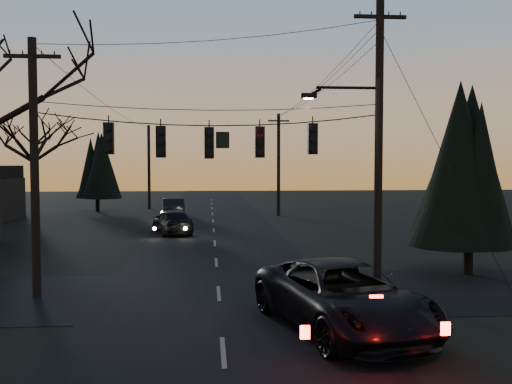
{
  "coord_description": "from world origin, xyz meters",
  "views": [
    {
      "loc": [
        -0.33,
        -9.17,
        4.47
      ],
      "look_at": [
        1.22,
        9.3,
        3.5
      ],
      "focal_mm": 40.0,
      "sensor_mm": 36.0,
      "label": 1
    }
  ],
  "objects": [
    {
      "name": "utility_pole_left",
      "position": [
        -6.0,
        10.0,
        0.0
      ],
      "size": [
        1.8,
        0.3,
        8.5
      ],
      "primitive_type": null,
      "color": "black",
      "rests_on": "ground"
    },
    {
      "name": "span_signal_assembly",
      "position": [
        -0.24,
        10.0,
        5.19
      ],
      "size": [
        11.5,
        0.44,
        1.65
      ],
      "color": "black",
      "rests_on": "ground"
    },
    {
      "name": "main_road",
      "position": [
        0.0,
        20.0,
        0.01
      ],
      "size": [
        8.0,
        120.0,
        0.02
      ],
      "primitive_type": "cube",
      "color": "black",
      "rests_on": "ground"
    },
    {
      "name": "evergreen_dist",
      "position": [
        -10.38,
        43.45,
        3.8
      ],
      "size": [
        3.68,
        3.68,
        6.41
      ],
      "color": "black",
      "rests_on": "ground"
    },
    {
      "name": "evergreen_right",
      "position": [
        9.99,
        12.58,
        4.18
      ],
      "size": [
        3.99,
        3.99,
        7.18
      ],
      "color": "black",
      "rests_on": "ground"
    },
    {
      "name": "utility_pole_far_r",
      "position": [
        5.5,
        38.0,
        0.0
      ],
      "size": [
        1.8,
        0.3,
        8.5
      ],
      "primitive_type": null,
      "color": "black",
      "rests_on": "ground"
    },
    {
      "name": "cross_road",
      "position": [
        0.0,
        10.0,
        0.01
      ],
      "size": [
        60.0,
        7.0,
        0.02
      ],
      "primitive_type": "cube",
      "color": "black",
      "rests_on": "ground"
    },
    {
      "name": "suv_near",
      "position": [
        3.2,
        5.48,
        0.9
      ],
      "size": [
        4.53,
        7.03,
        1.8
      ],
      "primitive_type": "imported",
      "rotation": [
        0.0,
        0.0,
        0.26
      ],
      "color": "black",
      "rests_on": "ground"
    },
    {
      "name": "sedan_oncoming_b",
      "position": [
        -3.2,
        37.15,
        0.78
      ],
      "size": [
        2.13,
        4.89,
        1.56
      ],
      "primitive_type": "imported",
      "rotation": [
        0.0,
        0.0,
        3.24
      ],
      "color": "black",
      "rests_on": "ground"
    },
    {
      "name": "bare_tree_dist",
      "position": [
        -12.25,
        30.91,
        6.29
      ],
      "size": [
        6.47,
        6.47,
        9.0
      ],
      "color": "black",
      "rests_on": "ground"
    },
    {
      "name": "utility_pole_right",
      "position": [
        5.5,
        10.0,
        0.0
      ],
      "size": [
        5.0,
        0.3,
        10.0
      ],
      "primitive_type": null,
      "color": "black",
      "rests_on": "ground"
    },
    {
      "name": "utility_pole_far_l",
      "position": [
        -6.0,
        46.0,
        0.0
      ],
      "size": [
        0.3,
        0.3,
        8.0
      ],
      "primitive_type": null,
      "color": "black",
      "rests_on": "ground"
    },
    {
      "name": "sedan_oncoming_a",
      "position": [
        -2.57,
        26.34,
        0.8
      ],
      "size": [
        3.06,
        5.0,
        1.59
      ],
      "primitive_type": "imported",
      "rotation": [
        0.0,
        0.0,
        3.41
      ],
      "color": "black",
      "rests_on": "ground"
    }
  ]
}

